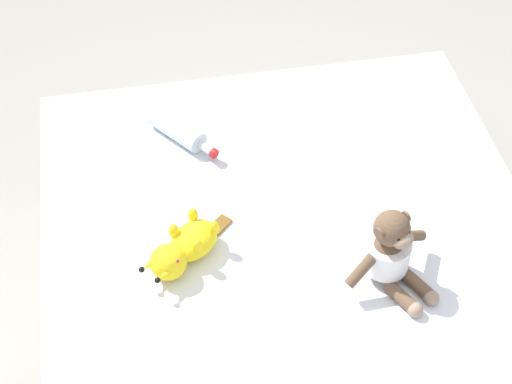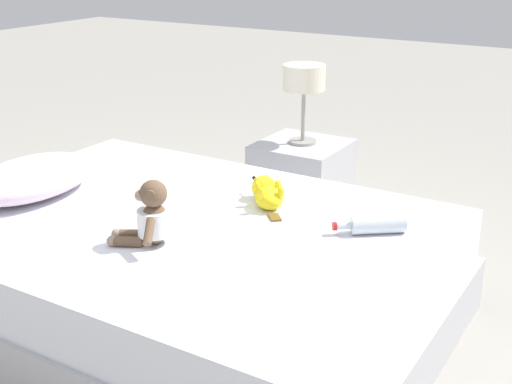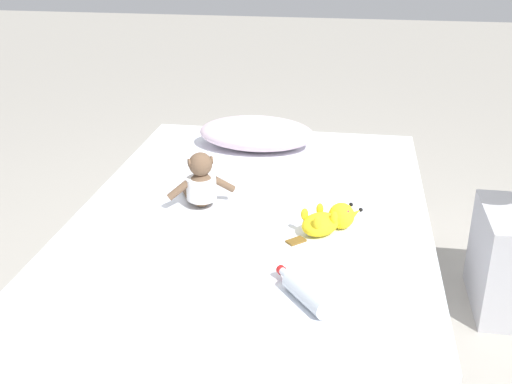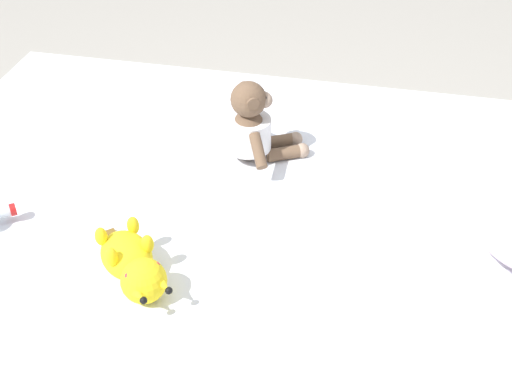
% 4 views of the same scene
% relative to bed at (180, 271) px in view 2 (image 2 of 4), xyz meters
% --- Properties ---
extents(ground_plane, '(16.00, 16.00, 0.00)m').
position_rel_bed_xyz_m(ground_plane, '(0.00, 0.00, -0.21)').
color(ground_plane, '#9E998E').
extents(bed, '(1.44, 1.99, 0.44)m').
position_rel_bed_xyz_m(bed, '(0.00, 0.00, 0.00)').
color(bed, '#B2B2B7').
rests_on(bed, ground_plane).
extents(pillow, '(0.60, 0.38, 0.15)m').
position_rel_bed_xyz_m(pillow, '(-0.10, 0.67, 0.30)').
color(pillow, silver).
rests_on(pillow, bed).
extents(plush_monkey, '(0.27, 0.25, 0.24)m').
position_rel_bed_xyz_m(plush_monkey, '(-0.22, -0.06, 0.32)').
color(plush_monkey, brown).
rests_on(plush_monkey, bed).
extents(plush_yellow_creature, '(0.28, 0.26, 0.10)m').
position_rel_bed_xyz_m(plush_yellow_creature, '(0.31, -0.21, 0.27)').
color(plush_yellow_creature, yellow).
rests_on(plush_yellow_creature, bed).
extents(glass_bottle, '(0.20, 0.24, 0.07)m').
position_rel_bed_xyz_m(glass_bottle, '(0.27, -0.69, 0.25)').
color(glass_bottle, silver).
rests_on(glass_bottle, bed).
extents(nightstand, '(0.43, 0.43, 0.44)m').
position_rel_bed_xyz_m(nightstand, '(1.14, 0.06, 0.01)').
color(nightstand, '#B2B2B7').
rests_on(nightstand, ground_plane).
extents(bedside_lamp, '(0.21, 0.21, 0.40)m').
position_rel_bed_xyz_m(bedside_lamp, '(1.14, 0.06, 0.55)').
color(bedside_lamp, gray).
rests_on(bedside_lamp, nightstand).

